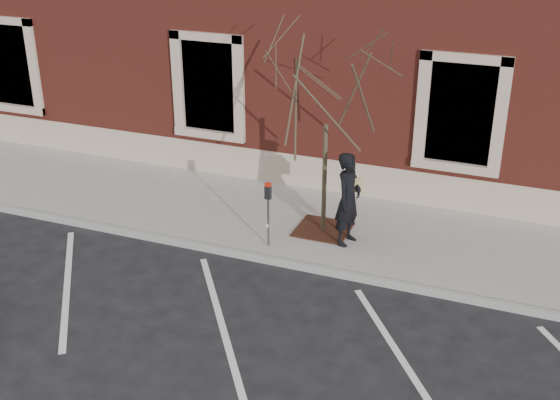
% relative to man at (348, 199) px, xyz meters
% --- Properties ---
extents(ground, '(120.00, 120.00, 0.00)m').
position_rel_man_xyz_m(ground, '(-1.27, -1.10, -1.12)').
color(ground, '#28282B').
rests_on(ground, ground).
extents(sidewalk_near, '(40.00, 3.50, 0.15)m').
position_rel_man_xyz_m(sidewalk_near, '(-1.27, 0.65, -1.05)').
color(sidewalk_near, '#B7B4AC').
rests_on(sidewalk_near, ground).
extents(curb_near, '(40.00, 0.12, 0.15)m').
position_rel_man_xyz_m(curb_near, '(-1.27, -1.15, -1.05)').
color(curb_near, '#9E9E99').
rests_on(curb_near, ground).
extents(parking_stripes, '(28.00, 4.40, 0.01)m').
position_rel_man_xyz_m(parking_stripes, '(-1.27, -3.30, -1.12)').
color(parking_stripes, silver).
rests_on(parking_stripes, ground).
extents(building_civic, '(40.00, 8.62, 8.00)m').
position_rel_man_xyz_m(building_civic, '(-1.27, 6.64, 2.87)').
color(building_civic, maroon).
rests_on(building_civic, ground).
extents(man, '(0.60, 0.79, 1.95)m').
position_rel_man_xyz_m(man, '(0.00, 0.00, 0.00)').
color(man, black).
rests_on(man, sidewalk_near).
extents(parking_meter, '(0.13, 0.10, 1.38)m').
position_rel_man_xyz_m(parking_meter, '(-1.44, -0.73, -0.01)').
color(parking_meter, '#595B60').
rests_on(parking_meter, sidewalk_near).
extents(tree_grate, '(1.11, 1.11, 0.03)m').
position_rel_man_xyz_m(tree_grate, '(-0.63, 0.35, -0.96)').
color(tree_grate, '#411B14').
rests_on(tree_grate, sidewalk_near).
extents(sapling, '(2.57, 2.57, 4.28)m').
position_rel_man_xyz_m(sapling, '(-0.63, 0.35, 2.02)').
color(sapling, '#453B2A').
rests_on(sapling, sidewalk_near).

